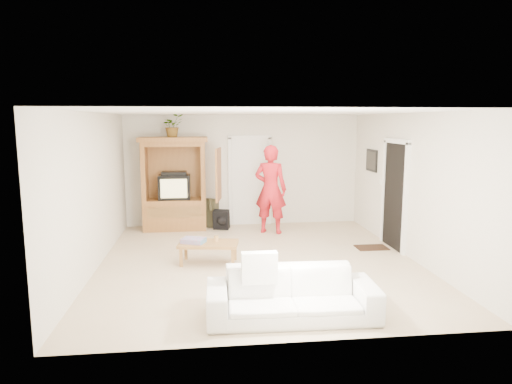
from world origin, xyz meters
TOP-DOWN VIEW (x-y plane):
  - floor at (0.00, 0.00)m, footprint 6.00×6.00m
  - ceiling at (0.00, 0.00)m, footprint 6.00×6.00m
  - wall_back at (0.00, 3.00)m, footprint 5.50×0.00m
  - wall_front at (0.00, -3.00)m, footprint 5.50×0.00m
  - wall_left at (-2.75, 0.00)m, footprint 0.00×6.00m
  - wall_right at (2.75, 0.00)m, footprint 0.00×6.00m
  - armoire at (-1.58, 2.66)m, footprint 1.82×1.14m
  - door_back at (0.15, 2.97)m, footprint 0.85×0.05m
  - doorway_right at (2.73, 0.60)m, footprint 0.05×0.90m
  - framed_picture at (2.73, 1.90)m, footprint 0.03×0.60m
  - doormat at (2.30, 0.60)m, footprint 0.60×0.40m
  - plant at (-1.60, 2.63)m, footprint 0.58×0.56m
  - man at (0.51, 2.06)m, footprint 0.83×0.70m
  - sofa at (0.13, -2.36)m, footprint 2.15×0.89m
  - coffee_table at (-0.88, -0.00)m, footprint 1.09×0.71m
  - towel at (-1.13, -0.00)m, footprint 0.46×0.41m
  - candle at (-0.74, 0.05)m, footprint 0.08×0.08m
  - backpack_black at (-0.55, 2.48)m, footprint 0.40×0.30m
  - backpack_olive at (-0.80, 2.81)m, footprint 0.41×0.36m

SIDE VIEW (x-z plane):
  - floor at x=0.00m, z-range 0.00..0.00m
  - doormat at x=2.30m, z-range 0.00..0.02m
  - backpack_black at x=-0.55m, z-range 0.00..0.43m
  - sofa at x=0.13m, z-range 0.00..0.62m
  - backpack_olive at x=-0.80m, z-range 0.00..0.65m
  - coffee_table at x=-0.88m, z-range 0.14..0.52m
  - towel at x=-1.13m, z-range 0.38..0.46m
  - candle at x=-0.74m, z-range 0.38..0.48m
  - armoire at x=-1.58m, z-range -0.14..1.96m
  - man at x=0.51m, z-range 0.00..1.95m
  - door_back at x=0.15m, z-range 0.00..2.04m
  - doorway_right at x=2.73m, z-range 0.00..2.04m
  - wall_back at x=0.00m, z-range -1.45..4.05m
  - wall_front at x=0.00m, z-range -1.45..4.05m
  - wall_left at x=-2.75m, z-range -1.70..4.30m
  - wall_right at x=2.75m, z-range -1.70..4.30m
  - framed_picture at x=2.73m, z-range 1.36..1.84m
  - plant at x=-1.60m, z-range 2.10..2.61m
  - ceiling at x=0.00m, z-range 2.60..2.60m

